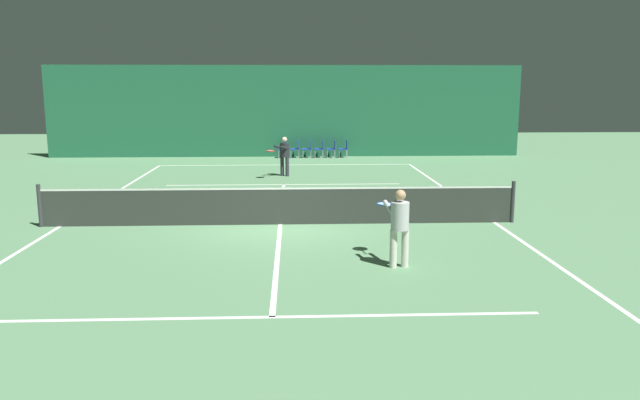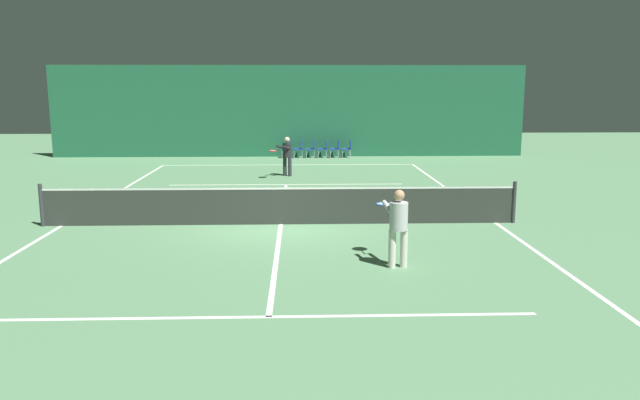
{
  "view_description": "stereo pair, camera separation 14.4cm",
  "coord_description": "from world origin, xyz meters",
  "px_view_note": "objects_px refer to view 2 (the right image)",
  "views": [
    {
      "loc": [
        0.34,
        -15.43,
        3.49
      ],
      "look_at": [
        0.95,
        -1.35,
        0.87
      ],
      "focal_mm": 35.0,
      "sensor_mm": 36.0,
      "label": 1
    },
    {
      "loc": [
        0.49,
        -15.44,
        3.49
      ],
      "look_at": [
        0.95,
        -1.35,
        0.87
      ],
      "focal_mm": 35.0,
      "sensor_mm": 36.0,
      "label": 2
    }
  ],
  "objects_px": {
    "courtside_chair_2": "(312,148)",
    "player_far": "(287,153)",
    "tennis_net": "(281,205)",
    "player_near": "(398,222)",
    "courtside_chair_0": "(288,148)",
    "courtside_chair_4": "(336,148)",
    "courtside_chair_5": "(348,148)",
    "courtside_chair_3": "(324,148)",
    "courtside_chair_1": "(300,148)"
  },
  "relations": [
    {
      "from": "courtside_chair_2",
      "to": "player_far",
      "type": "bearing_deg",
      "value": -10.1
    },
    {
      "from": "tennis_net",
      "to": "player_near",
      "type": "bearing_deg",
      "value": -58.08
    },
    {
      "from": "tennis_net",
      "to": "courtside_chair_0",
      "type": "relative_size",
      "value": 14.29
    },
    {
      "from": "courtside_chair_0",
      "to": "courtside_chair_4",
      "type": "height_order",
      "value": "same"
    },
    {
      "from": "courtside_chair_4",
      "to": "courtside_chair_5",
      "type": "bearing_deg",
      "value": 90.0
    },
    {
      "from": "courtside_chair_3",
      "to": "courtside_chair_5",
      "type": "xyz_separation_m",
      "value": [
        1.17,
        0.0,
        0.0
      ]
    },
    {
      "from": "courtside_chair_3",
      "to": "player_near",
      "type": "bearing_deg",
      "value": 2.2
    },
    {
      "from": "courtside_chair_4",
      "to": "courtside_chair_5",
      "type": "xyz_separation_m",
      "value": [
        0.58,
        0.0,
        0.0
      ]
    },
    {
      "from": "courtside_chair_0",
      "to": "courtside_chair_1",
      "type": "bearing_deg",
      "value": 90.0
    },
    {
      "from": "player_far",
      "to": "courtside_chair_5",
      "type": "distance_m",
      "value": 6.78
    },
    {
      "from": "player_near",
      "to": "courtside_chair_3",
      "type": "height_order",
      "value": "player_near"
    },
    {
      "from": "courtside_chair_3",
      "to": "courtside_chair_4",
      "type": "relative_size",
      "value": 1.0
    },
    {
      "from": "player_near",
      "to": "courtside_chair_3",
      "type": "bearing_deg",
      "value": -7.92
    },
    {
      "from": "courtside_chair_5",
      "to": "player_far",
      "type": "bearing_deg",
      "value": -24.85
    },
    {
      "from": "courtside_chair_3",
      "to": "player_far",
      "type": "bearing_deg",
      "value": -15.27
    },
    {
      "from": "player_far",
      "to": "courtside_chair_4",
      "type": "distance_m",
      "value": 6.55
    },
    {
      "from": "player_near",
      "to": "courtside_chair_0",
      "type": "xyz_separation_m",
      "value": [
        -2.46,
        18.42,
        -0.4
      ]
    },
    {
      "from": "tennis_net",
      "to": "player_far",
      "type": "height_order",
      "value": "player_far"
    },
    {
      "from": "player_near",
      "to": "courtside_chair_2",
      "type": "relative_size",
      "value": 1.81
    },
    {
      "from": "player_near",
      "to": "courtside_chair_4",
      "type": "xyz_separation_m",
      "value": [
        -0.12,
        18.42,
        -0.4
      ]
    },
    {
      "from": "player_far",
      "to": "courtside_chair_2",
      "type": "xyz_separation_m",
      "value": [
        1.09,
        6.14,
        -0.4
      ]
    },
    {
      "from": "courtside_chair_4",
      "to": "courtside_chair_0",
      "type": "bearing_deg",
      "value": -90.0
    },
    {
      "from": "courtside_chair_0",
      "to": "courtside_chair_5",
      "type": "relative_size",
      "value": 1.0
    },
    {
      "from": "tennis_net",
      "to": "courtside_chair_1",
      "type": "bearing_deg",
      "value": 88.07
    },
    {
      "from": "tennis_net",
      "to": "player_far",
      "type": "relative_size",
      "value": 7.94
    },
    {
      "from": "tennis_net",
      "to": "player_far",
      "type": "xyz_separation_m",
      "value": [
        -0.02,
        8.48,
        0.37
      ]
    },
    {
      "from": "player_near",
      "to": "courtside_chair_1",
      "type": "relative_size",
      "value": 1.81
    },
    {
      "from": "tennis_net",
      "to": "courtside_chair_2",
      "type": "height_order",
      "value": "tennis_net"
    },
    {
      "from": "courtside_chair_0",
      "to": "courtside_chair_3",
      "type": "xyz_separation_m",
      "value": [
        1.75,
        0.0,
        0.0
      ]
    },
    {
      "from": "courtside_chair_2",
      "to": "courtside_chair_5",
      "type": "distance_m",
      "value": 1.75
    },
    {
      "from": "courtside_chair_3",
      "to": "courtside_chair_5",
      "type": "relative_size",
      "value": 1.0
    },
    {
      "from": "courtside_chair_4",
      "to": "player_near",
      "type": "bearing_deg",
      "value": 0.39
    },
    {
      "from": "tennis_net",
      "to": "player_near",
      "type": "xyz_separation_m",
      "value": [
        2.37,
        -3.8,
        0.38
      ]
    },
    {
      "from": "tennis_net",
      "to": "courtside_chair_5",
      "type": "relative_size",
      "value": 14.29
    },
    {
      "from": "courtside_chair_1",
      "to": "courtside_chair_3",
      "type": "bearing_deg",
      "value": 90.0
    },
    {
      "from": "courtside_chair_1",
      "to": "courtside_chair_2",
      "type": "xyz_separation_m",
      "value": [
        0.58,
        0.0,
        0.0
      ]
    },
    {
      "from": "courtside_chair_4",
      "to": "tennis_net",
      "type": "bearing_deg",
      "value": -8.72
    },
    {
      "from": "player_near",
      "to": "player_far",
      "type": "height_order",
      "value": "player_near"
    },
    {
      "from": "courtside_chair_1",
      "to": "courtside_chair_2",
      "type": "height_order",
      "value": "same"
    },
    {
      "from": "player_near",
      "to": "courtside_chair_4",
      "type": "relative_size",
      "value": 1.81
    },
    {
      "from": "player_near",
      "to": "tennis_net",
      "type": "bearing_deg",
      "value": 21.8
    },
    {
      "from": "player_far",
      "to": "courtside_chair_0",
      "type": "height_order",
      "value": "player_far"
    },
    {
      "from": "courtside_chair_0",
      "to": "courtside_chair_5",
      "type": "xyz_separation_m",
      "value": [
        2.92,
        0.0,
        0.0
      ]
    },
    {
      "from": "courtside_chair_0",
      "to": "player_near",
      "type": "bearing_deg",
      "value": 7.6
    },
    {
      "from": "player_near",
      "to": "player_far",
      "type": "distance_m",
      "value": 12.51
    },
    {
      "from": "player_near",
      "to": "courtside_chair_3",
      "type": "xyz_separation_m",
      "value": [
        -0.71,
        18.42,
        -0.4
      ]
    },
    {
      "from": "courtside_chair_1",
      "to": "courtside_chair_2",
      "type": "distance_m",
      "value": 0.58
    },
    {
      "from": "player_far",
      "to": "courtside_chair_3",
      "type": "bearing_deg",
      "value": -162.43
    },
    {
      "from": "courtside_chair_0",
      "to": "courtside_chair_4",
      "type": "xyz_separation_m",
      "value": [
        2.33,
        0.0,
        0.0
      ]
    },
    {
      "from": "player_far",
      "to": "courtside_chair_4",
      "type": "height_order",
      "value": "player_far"
    }
  ]
}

